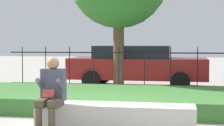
% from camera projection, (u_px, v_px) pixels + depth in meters
% --- Properties ---
extents(stone_bench, '(2.67, 0.55, 0.42)m').
position_uv_depth(stone_bench, '(115.00, 118.00, 6.31)').
color(stone_bench, beige).
rests_on(stone_bench, ground_plane).
extents(person_seated_reader, '(0.42, 0.73, 1.22)m').
position_uv_depth(person_seated_reader, '(51.00, 91.00, 6.15)').
color(person_seated_reader, black).
rests_on(person_seated_reader, ground_plane).
extents(grass_berm, '(9.18, 2.83, 0.35)m').
position_uv_depth(grass_berm, '(120.00, 99.00, 8.42)').
color(grass_berm, '#3D7533').
rests_on(grass_berm, ground_plane).
extents(iron_fence, '(7.18, 0.03, 1.33)m').
position_uv_depth(iron_fence, '(132.00, 69.00, 10.44)').
color(iron_fence, black).
rests_on(iron_fence, ground_plane).
extents(car_parked_center, '(4.38, 1.99, 1.35)m').
position_uv_depth(car_parked_center, '(137.00, 65.00, 12.16)').
color(car_parked_center, maroon).
rests_on(car_parked_center, ground_plane).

